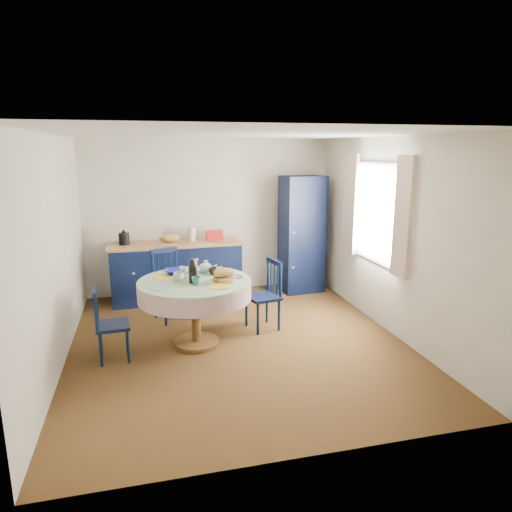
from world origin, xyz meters
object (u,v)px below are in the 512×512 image
(kitchen_counter, at_px, (177,270))
(mug_d, at_px, (183,270))
(pantry_cabinet, at_px, (302,235))
(mug_a, at_px, (179,277))
(cobalt_bowl, at_px, (175,272))
(chair_far, at_px, (170,284))
(mug_c, at_px, (213,271))
(chair_left, at_px, (109,324))
(chair_right, at_px, (265,294))
(dining_table, at_px, (195,290))
(mug_b, at_px, (196,281))

(kitchen_counter, relative_size, mug_d, 21.36)
(pantry_cabinet, height_order, mug_a, pantry_cabinet)
(mug_a, xyz_separation_m, cobalt_bowl, (-0.02, 0.30, -0.02))
(chair_far, relative_size, mug_c, 8.46)
(pantry_cabinet, xyz_separation_m, mug_d, (-2.08, -1.46, -0.10))
(chair_left, xyz_separation_m, mug_a, (0.80, 0.21, 0.44))
(chair_left, bearing_deg, chair_far, -36.45)
(pantry_cabinet, bearing_deg, mug_a, -146.45)
(pantry_cabinet, height_order, chair_left, pantry_cabinet)
(cobalt_bowl, bearing_deg, mug_a, -85.75)
(pantry_cabinet, height_order, chair_right, pantry_cabinet)
(dining_table, distance_m, chair_right, 1.02)
(chair_far, xyz_separation_m, mug_b, (0.24, -1.17, 0.36))
(chair_left, relative_size, mug_c, 7.29)
(chair_right, bearing_deg, mug_c, -93.90)
(mug_b, xyz_separation_m, mug_c, (0.26, 0.38, -0.00))
(mug_c, xyz_separation_m, cobalt_bowl, (-0.46, 0.14, -0.01))
(dining_table, distance_m, mug_c, 0.36)
(kitchen_counter, xyz_separation_m, mug_c, (0.34, -1.64, 0.39))
(chair_left, xyz_separation_m, mug_c, (1.24, 0.38, 0.43))
(mug_d, xyz_separation_m, cobalt_bowl, (-0.10, 0.01, -0.01))
(pantry_cabinet, relative_size, mug_c, 16.44)
(pantry_cabinet, bearing_deg, chair_right, -130.28)
(pantry_cabinet, xyz_separation_m, cobalt_bowl, (-2.18, -1.45, -0.11))
(chair_left, distance_m, chair_right, 2.00)
(cobalt_bowl, bearing_deg, chair_left, -146.49)
(chair_left, bearing_deg, pantry_cabinet, -60.39)
(chair_left, relative_size, mug_b, 8.49)
(chair_far, relative_size, mug_a, 7.86)
(mug_a, relative_size, cobalt_bowl, 0.49)
(pantry_cabinet, height_order, chair_far, pantry_cabinet)
(kitchen_counter, distance_m, dining_table, 1.84)
(mug_a, bearing_deg, mug_c, 20.50)
(cobalt_bowl, bearing_deg, kitchen_counter, 85.46)
(chair_far, bearing_deg, mug_c, -79.57)
(chair_far, bearing_deg, mug_b, -100.43)
(chair_left, distance_m, chair_far, 1.38)
(dining_table, distance_m, mug_b, 0.26)
(pantry_cabinet, relative_size, mug_a, 15.26)
(mug_a, xyz_separation_m, mug_b, (0.18, -0.22, -0.00))
(kitchen_counter, bearing_deg, mug_b, -89.38)
(mug_d, relative_size, cobalt_bowl, 0.38)
(pantry_cabinet, bearing_deg, dining_table, -143.39)
(chair_left, bearing_deg, mug_b, -94.17)
(chair_left, relative_size, chair_right, 0.92)
(chair_right, xyz_separation_m, mug_a, (-1.14, -0.28, 0.40))
(mug_d, height_order, cobalt_bowl, mug_d)
(dining_table, xyz_separation_m, chair_left, (-0.99, -0.19, -0.26))
(mug_d, bearing_deg, chair_far, 102.10)
(chair_far, height_order, mug_b, chair_far)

